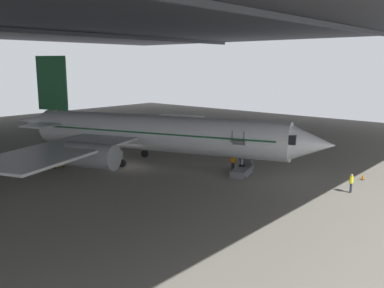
{
  "coord_description": "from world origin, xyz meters",
  "views": [
    {
      "loc": [
        -30.12,
        -35.04,
        11.29
      ],
      "look_at": [
        3.61,
        -5.8,
        2.67
      ],
      "focal_mm": 38.98,
      "sensor_mm": 36.0,
      "label": 1
    }
  ],
  "objects": [
    {
      "name": "ground_plane",
      "position": [
        0.0,
        0.0,
        0.0
      ],
      "size": [
        110.0,
        110.0,
        0.0
      ],
      "primitive_type": "plane",
      "color": "gray"
    },
    {
      "name": "hangar_structure",
      "position": [
        -0.09,
        13.79,
        17.38
      ],
      "size": [
        121.0,
        99.0,
        18.03
      ],
      "color": "#4C4F54",
      "rests_on": "ground_plane"
    },
    {
      "name": "airplane_main",
      "position": [
        2.01,
        -1.01,
        3.6
      ],
      "size": [
        38.18,
        38.53,
        12.24
      ],
      "color": "white",
      "rests_on": "ground_plane"
    },
    {
      "name": "boarding_stairs",
      "position": [
        4.83,
        -11.58,
        0.75
      ],
      "size": [
        4.58,
        2.71,
        4.82
      ],
      "color": "slate",
      "rests_on": "ground_plane"
    },
    {
      "name": "crew_worker_near_nose",
      "position": [
        6.06,
        -22.39,
        0.99
      ],
      "size": [
        0.55,
        0.23,
        1.72
      ],
      "color": "#232838",
      "rests_on": "ground_plane"
    },
    {
      "name": "crew_worker_by_stairs",
      "position": [
        5.88,
        -9.7,
        0.91
      ],
      "size": [
        0.4,
        0.43,
        1.61
      ],
      "color": "#232838",
      "rests_on": "ground_plane"
    },
    {
      "name": "traffic_cone_orange",
      "position": [
        11.04,
        -21.74,
        0.29
      ],
      "size": [
        0.36,
        0.36,
        0.6
      ],
      "color": "black",
      "rests_on": "ground_plane"
    },
    {
      "name": "baggage_tug",
      "position": [
        -5.95,
        6.13,
        0.53
      ],
      "size": [
        1.36,
        2.25,
        0.9
      ],
      "color": "yellow",
      "rests_on": "ground_plane"
    }
  ]
}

